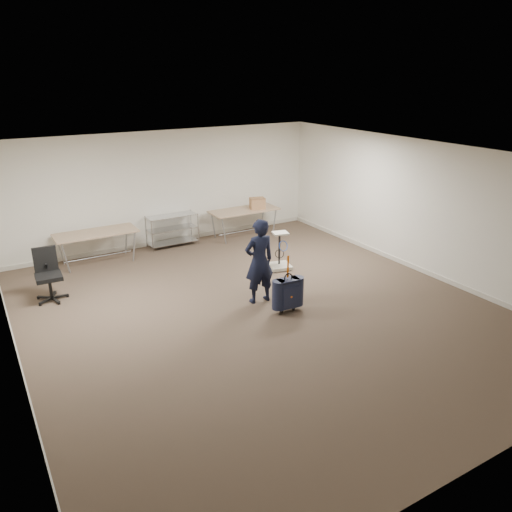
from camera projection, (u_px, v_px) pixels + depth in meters
ground at (259, 311)px, 9.10m from camera, size 9.00×9.00×0.00m
room_shell at (225, 282)px, 10.20m from camera, size 8.00×9.00×9.00m
folding_table_left at (96, 234)px, 11.14m from camera, size 1.80×0.75×0.73m
folding_table_right at (244, 212)px, 12.95m from camera, size 1.80×0.75×0.73m
wire_shelf at (172, 229)px, 12.33m from camera, size 1.22×0.47×0.80m
person at (259, 261)px, 9.21m from camera, size 0.60×0.41×1.62m
suitcase at (288, 293)px, 8.94m from camera, size 0.41×0.26×1.08m
office_chair at (50, 284)px, 9.46m from camera, size 0.61×0.61×1.01m
equipment_cart at (280, 259)px, 10.97m from camera, size 0.55×0.55×0.84m
cardboard_box at (257, 203)px, 12.99m from camera, size 0.44×0.38×0.28m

